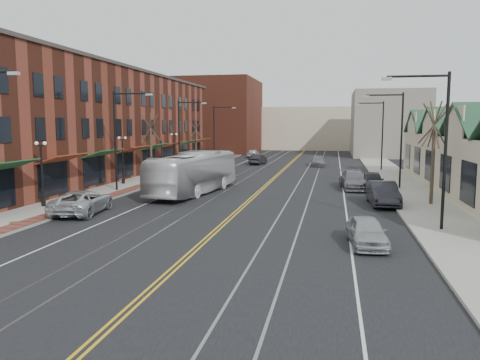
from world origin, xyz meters
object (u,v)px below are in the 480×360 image
at_px(parked_car_b, 383,194).
at_px(transit_bus, 194,173).
at_px(parked_car_d, 372,181).
at_px(parked_suv, 82,202).
at_px(parked_car_a, 367,232).
at_px(parked_car_c, 354,180).

bearing_deg(parked_car_b, transit_bus, 165.69).
height_order(parked_car_b, parked_car_d, parked_car_b).
distance_m(parked_suv, parked_car_b, 19.81).
bearing_deg(transit_bus, parked_car_d, -153.58).
bearing_deg(parked_suv, parked_car_b, -167.29).
bearing_deg(parked_car_d, parked_suv, -139.84).
xyz_separation_m(parked_suv, parked_car_b, (18.60, 6.82, 0.07)).
height_order(transit_bus, parked_car_b, transit_bus).
distance_m(parked_car_a, parked_car_c, 19.05).
relative_size(parked_car_a, parked_car_d, 0.85).
relative_size(parked_car_b, parked_car_c, 0.93).
bearing_deg(parked_car_b, parked_car_c, 97.89).
xyz_separation_m(parked_suv, parked_car_a, (16.80, -4.51, -0.07)).
height_order(parked_car_b, parked_car_c, parked_car_b).
relative_size(parked_suv, parked_car_d, 1.16).
distance_m(transit_bus, parked_car_b, 14.52).
relative_size(parked_car_c, parked_car_d, 1.15).
distance_m(parked_car_a, parked_car_b, 11.47).
xyz_separation_m(parked_suv, parked_car_d, (18.44, 14.21, 0.04)).
bearing_deg(parked_car_d, transit_bus, -158.99).
xyz_separation_m(parked_car_c, parked_car_d, (1.42, -0.33, 0.01)).
bearing_deg(parked_suv, parked_car_c, -146.92).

